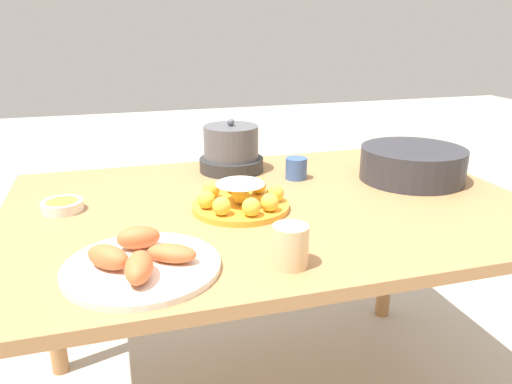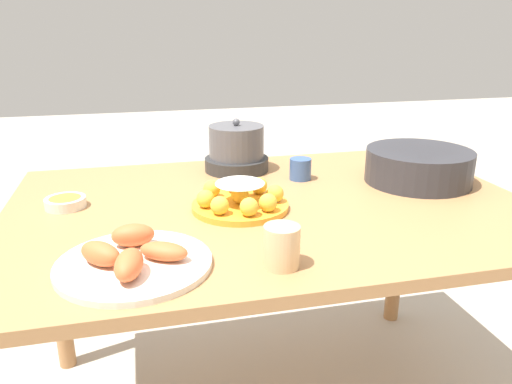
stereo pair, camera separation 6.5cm
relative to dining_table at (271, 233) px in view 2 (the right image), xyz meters
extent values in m
cylinder|color=#A87547|center=(-0.67, 0.44, -0.30)|extent=(0.06, 0.06, 0.72)
cylinder|color=#A87547|center=(0.67, 0.44, -0.30)|extent=(0.06, 0.06, 0.72)
cube|color=#A87547|center=(0.00, 0.00, 0.07)|extent=(1.43, 0.97, 0.03)
cylinder|color=gold|center=(-0.09, -0.02, 0.10)|extent=(0.26, 0.26, 0.02)
sphere|color=yellow|center=(0.00, -0.04, 0.13)|extent=(0.05, 0.05, 0.05)
sphere|color=yellow|center=(-0.03, 0.04, 0.13)|extent=(0.05, 0.05, 0.05)
sphere|color=yellow|center=(-0.09, 0.07, 0.13)|extent=(0.05, 0.05, 0.05)
sphere|color=yellow|center=(-0.16, 0.04, 0.13)|extent=(0.05, 0.05, 0.05)
sphere|color=yellow|center=(-0.19, -0.03, 0.13)|extent=(0.05, 0.05, 0.05)
sphere|color=yellow|center=(-0.16, -0.09, 0.13)|extent=(0.05, 0.05, 0.05)
sphere|color=yellow|center=(-0.09, -0.12, 0.13)|extent=(0.05, 0.05, 0.05)
sphere|color=yellow|center=(-0.04, -0.10, 0.13)|extent=(0.05, 0.05, 0.05)
ellipsoid|color=white|center=(-0.09, -0.02, 0.16)|extent=(0.13, 0.13, 0.02)
sphere|color=yellow|center=(-0.09, -0.02, 0.13)|extent=(0.05, 0.05, 0.05)
cylinder|color=#2D2D33|center=(0.49, 0.08, 0.14)|extent=(0.32, 0.32, 0.10)
cylinder|color=brown|center=(0.49, 0.08, 0.19)|extent=(0.27, 0.27, 0.01)
cylinder|color=silver|center=(-0.55, 0.10, 0.10)|extent=(0.11, 0.11, 0.03)
cylinder|color=olive|center=(-0.55, 0.10, 0.11)|extent=(0.08, 0.08, 0.01)
cylinder|color=silver|center=(-0.37, -0.30, 0.10)|extent=(0.32, 0.32, 0.01)
ellipsoid|color=#E06033|center=(-0.31, -0.31, 0.12)|extent=(0.12, 0.09, 0.04)
ellipsoid|color=#E06033|center=(-0.37, -0.23, 0.13)|extent=(0.09, 0.06, 0.05)
ellipsoid|color=#E06033|center=(-0.44, -0.30, 0.13)|extent=(0.11, 0.11, 0.05)
ellipsoid|color=#E06033|center=(-0.38, -0.37, 0.13)|extent=(0.07, 0.11, 0.05)
cylinder|color=#DBB27F|center=(-0.08, -0.37, 0.13)|extent=(0.08, 0.08, 0.09)
cylinder|color=#38568E|center=(0.15, 0.19, 0.12)|extent=(0.07, 0.07, 0.07)
cylinder|color=#2D2D2D|center=(-0.03, 0.34, 0.11)|extent=(0.21, 0.21, 0.04)
cylinder|color=#515156|center=(-0.03, 0.34, 0.19)|extent=(0.18, 0.18, 0.11)
sphere|color=#515156|center=(-0.03, 0.34, 0.25)|extent=(0.02, 0.02, 0.02)
camera|label=1|loc=(-0.41, -1.23, 0.57)|focal=35.00mm
camera|label=2|loc=(-0.35, -1.25, 0.57)|focal=35.00mm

